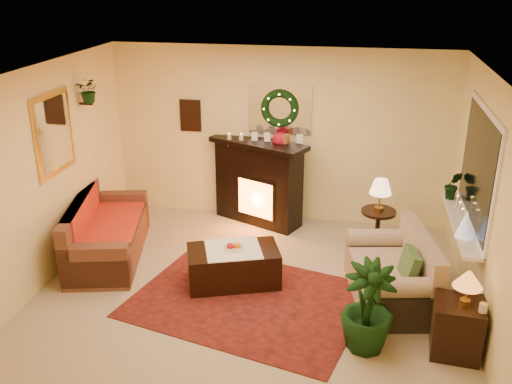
% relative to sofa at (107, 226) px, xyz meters
% --- Properties ---
extents(floor, '(5.00, 5.00, 0.00)m').
position_rel_sofa_xyz_m(floor, '(2.04, -0.56, -0.43)').
color(floor, beige).
rests_on(floor, ground).
extents(ceiling, '(5.00, 5.00, 0.00)m').
position_rel_sofa_xyz_m(ceiling, '(2.04, -0.56, 2.17)').
color(ceiling, white).
rests_on(ceiling, ground).
extents(wall_back, '(5.00, 5.00, 0.00)m').
position_rel_sofa_xyz_m(wall_back, '(2.04, 1.69, 0.87)').
color(wall_back, '#EFD88C').
rests_on(wall_back, ground).
extents(wall_front, '(5.00, 5.00, 0.00)m').
position_rel_sofa_xyz_m(wall_front, '(2.04, -2.81, 0.87)').
color(wall_front, '#EFD88C').
rests_on(wall_front, ground).
extents(wall_left, '(4.50, 4.50, 0.00)m').
position_rel_sofa_xyz_m(wall_left, '(-0.46, -0.56, 0.87)').
color(wall_left, '#EFD88C').
rests_on(wall_left, ground).
extents(wall_right, '(4.50, 4.50, 0.00)m').
position_rel_sofa_xyz_m(wall_right, '(4.54, -0.56, 0.87)').
color(wall_right, '#EFD88C').
rests_on(wall_right, ground).
extents(area_rug, '(2.95, 2.49, 0.01)m').
position_rel_sofa_xyz_m(area_rug, '(2.05, -0.76, -0.42)').
color(area_rug, '#501211').
rests_on(area_rug, floor).
extents(sofa, '(1.23, 2.01, 0.80)m').
position_rel_sofa_xyz_m(sofa, '(0.00, 0.00, 0.00)').
color(sofa, '#48331E').
rests_on(sofa, floor).
extents(red_throw, '(0.86, 1.40, 0.02)m').
position_rel_sofa_xyz_m(red_throw, '(-0.06, 0.12, 0.02)').
color(red_throw, red).
rests_on(red_throw, sofa).
extents(fireplace, '(1.36, 0.92, 1.20)m').
position_rel_sofa_xyz_m(fireplace, '(1.76, 1.48, 0.12)').
color(fireplace, black).
rests_on(fireplace, floor).
extents(poinsettia, '(0.22, 0.22, 0.22)m').
position_rel_sofa_xyz_m(poinsettia, '(2.07, 1.49, 0.87)').
color(poinsettia, '#A90D26').
rests_on(poinsettia, fireplace).
extents(mantel_candle_a, '(0.06, 0.06, 0.18)m').
position_rel_sofa_xyz_m(mantel_candle_a, '(1.33, 1.48, 0.83)').
color(mantel_candle_a, '#FEF3CD').
rests_on(mantel_candle_a, fireplace).
extents(mantel_candle_b, '(0.07, 0.07, 0.20)m').
position_rel_sofa_xyz_m(mantel_candle_b, '(1.51, 1.46, 0.83)').
color(mantel_candle_b, white).
rests_on(mantel_candle_b, fireplace).
extents(mantel_mirror, '(0.92, 0.02, 0.72)m').
position_rel_sofa_xyz_m(mantel_mirror, '(2.04, 1.67, 1.27)').
color(mantel_mirror, white).
rests_on(mantel_mirror, wall_back).
extents(wreath, '(0.55, 0.11, 0.55)m').
position_rel_sofa_xyz_m(wreath, '(2.04, 1.63, 1.29)').
color(wreath, '#194719').
rests_on(wreath, wall_back).
extents(wall_art, '(0.32, 0.03, 0.48)m').
position_rel_sofa_xyz_m(wall_art, '(0.69, 1.67, 1.12)').
color(wall_art, '#381E11').
rests_on(wall_art, wall_back).
extents(gold_mirror, '(0.03, 0.84, 1.00)m').
position_rel_sofa_xyz_m(gold_mirror, '(-0.44, -0.26, 1.32)').
color(gold_mirror, gold).
rests_on(gold_mirror, wall_left).
extents(hanging_plant, '(0.33, 0.28, 0.36)m').
position_rel_sofa_xyz_m(hanging_plant, '(-0.30, 0.49, 1.54)').
color(hanging_plant, '#194719').
rests_on(hanging_plant, wall_left).
extents(loveseat, '(1.08, 1.55, 0.82)m').
position_rel_sofa_xyz_m(loveseat, '(3.65, -0.40, -0.01)').
color(loveseat, gray).
rests_on(loveseat, floor).
extents(window_frame, '(0.03, 1.86, 1.36)m').
position_rel_sofa_xyz_m(window_frame, '(4.53, -0.01, 1.12)').
color(window_frame, white).
rests_on(window_frame, wall_right).
extents(window_glass, '(0.02, 1.70, 1.22)m').
position_rel_sofa_xyz_m(window_glass, '(4.51, -0.01, 1.12)').
color(window_glass, black).
rests_on(window_glass, wall_right).
extents(window_sill, '(0.22, 1.86, 0.04)m').
position_rel_sofa_xyz_m(window_sill, '(4.42, -0.01, 0.44)').
color(window_sill, white).
rests_on(window_sill, wall_right).
extents(mini_tree, '(0.21, 0.21, 0.31)m').
position_rel_sofa_xyz_m(mini_tree, '(4.39, -0.44, 0.61)').
color(mini_tree, white).
rests_on(mini_tree, window_sill).
extents(sill_plant, '(0.27, 0.21, 0.48)m').
position_rel_sofa_xyz_m(sill_plant, '(4.40, 0.66, 0.65)').
color(sill_plant, '#15491D').
rests_on(sill_plant, window_sill).
extents(side_table_round, '(0.60, 0.60, 0.60)m').
position_rel_sofa_xyz_m(side_table_round, '(3.52, 0.79, -0.11)').
color(side_table_round, '#381B10').
rests_on(side_table_round, floor).
extents(lamp_cream, '(0.29, 0.29, 0.45)m').
position_rel_sofa_xyz_m(lamp_cream, '(3.52, 0.79, 0.45)').
color(lamp_cream, '#F3C484').
rests_on(lamp_cream, side_table_round).
extents(end_table_square, '(0.51, 0.51, 0.57)m').
position_rel_sofa_xyz_m(end_table_square, '(4.28, -1.30, -0.16)').
color(end_table_square, black).
rests_on(end_table_square, floor).
extents(lamp_tiffany, '(0.28, 0.28, 0.41)m').
position_rel_sofa_xyz_m(lamp_tiffany, '(4.31, -1.32, 0.31)').
color(lamp_tiffany, '#FF8943').
rests_on(lamp_tiffany, end_table_square).
extents(coffee_table, '(1.23, 0.93, 0.46)m').
position_rel_sofa_xyz_m(coffee_table, '(1.80, -0.40, -0.22)').
color(coffee_table, black).
rests_on(coffee_table, floor).
extents(fruit_bowl, '(0.25, 0.25, 0.06)m').
position_rel_sofa_xyz_m(fruit_bowl, '(1.80, -0.38, 0.02)').
color(fruit_bowl, beige).
rests_on(fruit_bowl, coffee_table).
extents(floor_palm, '(1.90, 1.90, 2.84)m').
position_rel_sofa_xyz_m(floor_palm, '(3.39, -1.38, 0.02)').
color(floor_palm, '#265929').
rests_on(floor_palm, floor).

